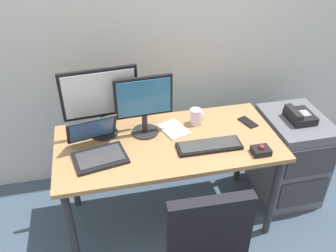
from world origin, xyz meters
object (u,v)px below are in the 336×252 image
desk_phone (299,116)px  trackball_mouse (261,150)px  laptop (97,147)px  cell_phone (248,122)px  coffee_mug (196,117)px  monitor_main (100,98)px  monitor_side (144,102)px  keyboard (209,146)px  paper_notepad (174,129)px  file_cabinet (289,157)px

desk_phone → trackball_mouse: desk_phone is taller
laptop → cell_phone: laptop is taller
desk_phone → coffee_mug: 0.74m
monitor_main → coffee_mug: monitor_main is taller
monitor_side → laptop: 0.41m
monitor_side → coffee_mug: 0.40m
coffee_mug → desk_phone: bearing=-7.7°
keyboard → laptop: laptop is taller
desk_phone → paper_notepad: bearing=176.6°
monitor_side → paper_notepad: (0.19, -0.01, -0.23)m
file_cabinet → monitor_main: (-1.37, 0.10, 0.64)m
file_cabinet → trackball_mouse: 0.67m
keyboard → trackball_mouse: trackball_mouse is taller
desk_phone → laptop: bearing=-176.2°
monitor_side → coffee_mug: size_ratio=3.61×
monitor_side → file_cabinet: bearing=-2.7°
coffee_mug → trackball_mouse: bearing=-54.1°
monitor_main → trackball_mouse: size_ratio=4.39×
file_cabinet → coffee_mug: size_ratio=6.15×
monitor_side → keyboard: size_ratio=0.99×
file_cabinet → coffee_mug: bearing=173.6°
cell_phone → file_cabinet: bearing=-20.7°
monitor_side → coffee_mug: (0.36, 0.03, -0.18)m
monitor_main → monitor_side: monitor_main is taller
keyboard → trackball_mouse: size_ratio=3.75×
file_cabinet → laptop: laptop is taller
monitor_side → trackball_mouse: 0.79m
monitor_side → trackball_mouse: size_ratio=3.72×
desk_phone → cell_phone: size_ratio=1.41×
file_cabinet → desk_phone: bearing=-116.8°
file_cabinet → keyboard: (-0.74, -0.20, 0.38)m
monitor_main → coffee_mug: 0.67m
cell_phone → monitor_main: bearing=156.0°
file_cabinet → laptop: bearing=-175.6°
file_cabinet → monitor_side: size_ratio=1.70×
monitor_main → laptop: bearing=-105.0°
trackball_mouse → paper_notepad: (-0.47, 0.36, -0.02)m
desk_phone → paper_notepad: desk_phone is taller
desk_phone → keyboard: size_ratio=0.49×
coffee_mug → keyboard: bearing=-89.0°
coffee_mug → paper_notepad: bearing=-164.7°
monitor_side → paper_notepad: bearing=-4.2°
monitor_side → trackball_mouse: bearing=-29.9°
desk_phone → laptop: laptop is taller
monitor_main → keyboard: size_ratio=1.17×
laptop → cell_phone: (1.04, 0.12, -0.05)m
trackball_mouse → coffee_mug: 0.51m
paper_notepad → keyboard: bearing=-53.8°
laptop → trackball_mouse: 1.01m
paper_notepad → cell_phone: 0.53m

